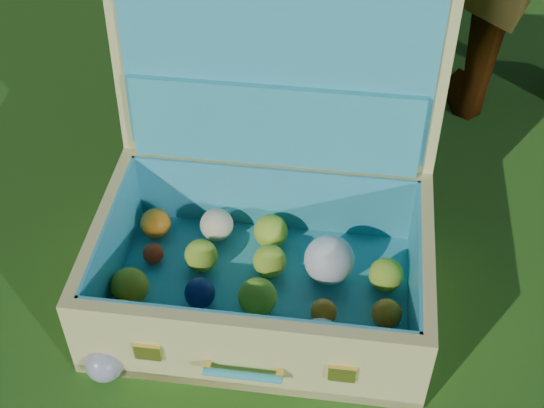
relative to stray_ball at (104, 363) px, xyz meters
The scene contains 3 objects.
ground 0.43m from the stray_ball, 14.72° to the left, with size 60.00×60.00×0.00m, color #215114.
stray_ball is the anchor object (origin of this frame).
suitcase 0.42m from the stray_ball, 54.98° to the left, with size 0.70×0.57×0.63m.
Camera 1 is at (0.09, -0.82, 1.22)m, focal length 50.00 mm.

